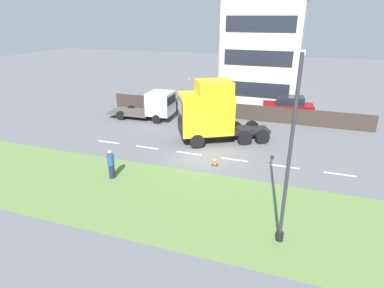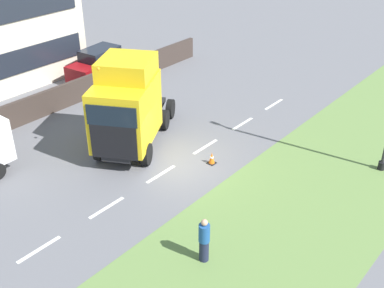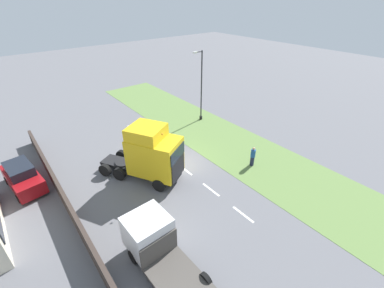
{
  "view_description": "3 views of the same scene",
  "coord_description": "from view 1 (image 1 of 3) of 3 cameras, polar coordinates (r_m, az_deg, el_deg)",
  "views": [
    {
      "loc": [
        -19.07,
        -5.94,
        8.85
      ],
      "look_at": [
        -1.44,
        0.18,
        1.33
      ],
      "focal_mm": 30.0,
      "sensor_mm": 36.0,
      "label": 1
    },
    {
      "loc": [
        -12.61,
        13.84,
        11.85
      ],
      "look_at": [
        -0.66,
        -0.48,
        1.19
      ],
      "focal_mm": 45.0,
      "sensor_mm": 36.0,
      "label": 2
    },
    {
      "loc": [
        10.37,
        14.77,
        12.83
      ],
      "look_at": [
        -1.09,
        0.46,
        1.9
      ],
      "focal_mm": 24.0,
      "sensor_mm": 36.0,
      "label": 3
    }
  ],
  "objects": [
    {
      "name": "flatbed_truck",
      "position": [
        29.13,
        -6.51,
        6.9
      ],
      "size": [
        2.46,
        6.01,
        2.56
      ],
      "rotation": [
        0.0,
        0.0,
        3.17
      ],
      "color": "silver",
      "rests_on": "ground"
    },
    {
      "name": "lorry_cab",
      "position": [
        23.5,
        3.13,
        5.69
      ],
      "size": [
        5.34,
        6.85,
        4.7
      ],
      "rotation": [
        0.0,
        0.0,
        0.51
      ],
      "color": "black",
      "rests_on": "ground"
    },
    {
      "name": "boundary_wall",
      "position": [
        29.83,
        6.94,
        5.91
      ],
      "size": [
        0.25,
        24.0,
        1.38
      ],
      "color": "#382D28",
      "rests_on": "ground"
    },
    {
      "name": "lane_markings",
      "position": [
        21.67,
        3.44,
        -2.2
      ],
      "size": [
        0.16,
        17.8,
        0.0
      ],
      "color": "white",
      "rests_on": "ground"
    },
    {
      "name": "traffic_cone_lead",
      "position": [
        20.37,
        4.11,
        -2.98
      ],
      "size": [
        0.36,
        0.36,
        0.58
      ],
      "color": "black",
      "rests_on": "ground"
    },
    {
      "name": "lamp_post",
      "position": [
        12.86,
        16.81,
        -3.23
      ],
      "size": [
        1.28,
        0.32,
        7.7
      ],
      "color": "black",
      "rests_on": "ground"
    },
    {
      "name": "ground_plane",
      "position": [
        21.85,
        1.67,
        -1.96
      ],
      "size": [
        120.0,
        120.0,
        0.0
      ],
      "primitive_type": "plane",
      "color": "slate",
      "rests_on": "ground"
    },
    {
      "name": "parked_car",
      "position": [
        30.88,
        16.69,
        6.25
      ],
      "size": [
        2.4,
        4.66,
        2.01
      ],
      "rotation": [
        0.0,
        0.0,
        0.13
      ],
      "color": "maroon",
      "rests_on": "ground"
    },
    {
      "name": "grass_verge",
      "position": [
        16.86,
        -4.58,
        -9.77
      ],
      "size": [
        7.0,
        44.0,
        0.01
      ],
      "color": "#607F42",
      "rests_on": "ground"
    },
    {
      "name": "building_block",
      "position": [
        37.61,
        12.9,
        15.89
      ],
      "size": [
        11.2,
        7.58,
        11.53
      ],
      "color": "beige",
      "rests_on": "ground"
    },
    {
      "name": "pedestrian",
      "position": [
        19.04,
        -14.19,
        -3.56
      ],
      "size": [
        0.39,
        0.39,
        1.77
      ],
      "color": "#1E233D",
      "rests_on": "ground"
    }
  ]
}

